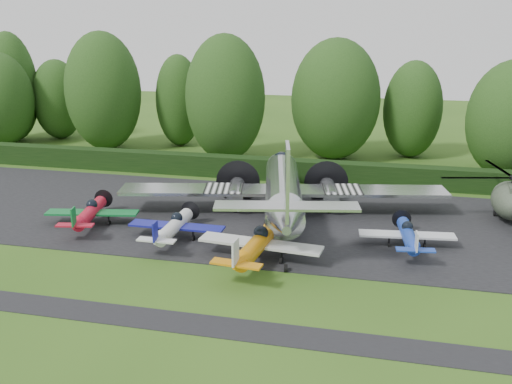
% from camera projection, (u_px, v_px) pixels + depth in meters
% --- Properties ---
extents(ground, '(160.00, 160.00, 0.00)m').
position_uv_depth(ground, '(241.00, 275.00, 33.99)').
color(ground, '#2D5417').
rests_on(ground, ground).
extents(apron, '(70.00, 18.00, 0.01)m').
position_uv_depth(apron, '(274.00, 220.00, 43.30)').
color(apron, black).
rests_on(apron, ground).
extents(taxiway_verge, '(70.00, 2.00, 0.00)m').
position_uv_depth(taxiway_verge, '(211.00, 326.00, 28.40)').
color(taxiway_verge, black).
rests_on(taxiway_verge, ground).
extents(hedgerow, '(90.00, 1.60, 2.00)m').
position_uv_depth(hedgerow, '(297.00, 181.00, 53.54)').
color(hedgerow, black).
rests_on(hedgerow, ground).
extents(transport_plane, '(25.28, 19.39, 8.10)m').
position_uv_depth(transport_plane, '(282.00, 191.00, 42.70)').
color(transport_plane, silver).
rests_on(transport_plane, ground).
extents(light_plane_red, '(6.76, 7.10, 2.60)m').
position_uv_depth(light_plane_red, '(90.00, 212.00, 41.59)').
color(light_plane_red, red).
rests_on(light_plane_red, ground).
extents(light_plane_white, '(6.69, 7.03, 2.57)m').
position_uv_depth(light_plane_white, '(174.00, 226.00, 38.93)').
color(light_plane_white, silver).
rests_on(light_plane_white, ground).
extents(light_plane_orange, '(7.91, 8.32, 3.04)m').
position_uv_depth(light_plane_orange, '(258.00, 244.00, 35.40)').
color(light_plane_orange, orange).
rests_on(light_plane_orange, ground).
extents(light_plane_blue, '(6.31, 6.63, 2.42)m').
position_uv_depth(light_plane_blue, '(408.00, 235.00, 37.52)').
color(light_plane_blue, '#1B3BA5').
rests_on(light_plane_blue, ground).
extents(helicopter, '(10.73, 12.57, 3.46)m').
position_uv_depth(helicopter, '(511.00, 197.00, 42.49)').
color(helicopter, '#394334').
rests_on(helicopter, ground).
extents(tree_0, '(8.25, 8.25, 11.11)m').
position_uv_depth(tree_0, '(512.00, 120.00, 53.10)').
color(tree_0, black).
rests_on(tree_0, ground).
extents(tree_1, '(6.23, 6.23, 10.41)m').
position_uv_depth(tree_1, '(413.00, 110.00, 61.10)').
color(tree_1, black).
rests_on(tree_1, ground).
extents(tree_4, '(8.46, 8.46, 13.31)m').
position_uv_depth(tree_4, '(103.00, 91.00, 64.31)').
color(tree_4, black).
rests_on(tree_4, ground).
extents(tree_5, '(5.38, 5.38, 10.67)m').
position_uv_depth(tree_5, '(179.00, 101.00, 66.55)').
color(tree_5, black).
rests_on(tree_5, ground).
extents(tree_6, '(9.35, 9.35, 12.76)m').
position_uv_depth(tree_6, '(335.00, 100.00, 60.00)').
color(tree_6, black).
rests_on(tree_6, ground).
extents(tree_7, '(7.61, 7.61, 10.92)m').
position_uv_depth(tree_7, '(0.00, 99.00, 66.79)').
color(tree_7, black).
rests_on(tree_7, ground).
extents(tree_9, '(8.34, 8.34, 13.19)m').
position_uv_depth(tree_9, '(225.00, 98.00, 59.31)').
color(tree_9, black).
rests_on(tree_9, ground).
extents(tree_10, '(6.08, 6.08, 9.81)m').
position_uv_depth(tree_10, '(58.00, 100.00, 70.59)').
color(tree_10, black).
rests_on(tree_10, ground).
extents(tree_11, '(6.17, 6.17, 13.13)m').
position_uv_depth(tree_11, '(12.00, 87.00, 69.43)').
color(tree_11, black).
rests_on(tree_11, ground).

